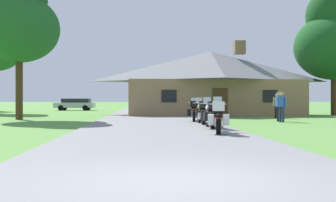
% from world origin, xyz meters
% --- Properties ---
extents(ground_plane, '(500.00, 500.00, 0.00)m').
position_xyz_m(ground_plane, '(0.00, 20.00, 0.00)').
color(ground_plane, '#56893D').
extents(asphalt_driveway, '(6.40, 80.00, 0.06)m').
position_xyz_m(asphalt_driveway, '(0.00, 18.00, 0.03)').
color(asphalt_driveway, slate).
rests_on(asphalt_driveway, ground).
extents(motorcycle_blue_nearest_to_camera, '(0.93, 2.07, 1.30)m').
position_xyz_m(motorcycle_blue_nearest_to_camera, '(2.07, 8.46, 0.61)').
color(motorcycle_blue_nearest_to_camera, black).
rests_on(motorcycle_blue_nearest_to_camera, asphalt_driveway).
extents(motorcycle_white_second_in_row, '(0.72, 2.08, 1.30)m').
position_xyz_m(motorcycle_white_second_in_row, '(2.25, 11.12, 0.61)').
color(motorcycle_white_second_in_row, black).
rests_on(motorcycle_white_second_in_row, asphalt_driveway).
extents(motorcycle_yellow_third_in_row, '(0.66, 2.08, 1.30)m').
position_xyz_m(motorcycle_yellow_third_in_row, '(2.28, 14.11, 0.62)').
color(motorcycle_yellow_third_in_row, black).
rests_on(motorcycle_yellow_third_in_row, asphalt_driveway).
extents(motorcycle_red_farthest_in_row, '(0.87, 2.08, 1.30)m').
position_xyz_m(motorcycle_red_farthest_in_row, '(2.24, 16.86, 0.61)').
color(motorcycle_red_farthest_in_row, black).
rests_on(motorcycle_red_farthest_in_row, asphalt_driveway).
extents(stone_lodge, '(14.15, 8.80, 6.16)m').
position_xyz_m(stone_lodge, '(5.04, 28.18, 2.71)').
color(stone_lodge, '#896B4C').
rests_on(stone_lodge, ground).
extents(bystander_tan_shirt_near_lodge, '(0.55, 0.26, 1.67)m').
position_xyz_m(bystander_tan_shirt_near_lodge, '(8.41, 21.37, 0.93)').
color(bystander_tan_shirt_near_lodge, black).
rests_on(bystander_tan_shirt_near_lodge, ground).
extents(bystander_blue_shirt_beside_signpost, '(0.29, 0.54, 1.69)m').
position_xyz_m(bystander_blue_shirt_beside_signpost, '(7.19, 17.33, 0.95)').
color(bystander_blue_shirt_beside_signpost, black).
rests_on(bystander_blue_shirt_beside_signpost, ground).
extents(bystander_blue_shirt_by_tree, '(0.40, 0.44, 1.69)m').
position_xyz_m(bystander_blue_shirt_by_tree, '(7.06, 16.45, 0.95)').
color(bystander_blue_shirt_by_tree, navy).
rests_on(bystander_blue_shirt_by_tree, ground).
extents(tree_left_near, '(5.00, 5.00, 9.59)m').
position_xyz_m(tree_left_near, '(-8.33, 20.47, 6.29)').
color(tree_left_near, '#422D19').
rests_on(tree_left_near, ground).
extents(tree_right_of_lodge, '(6.35, 6.35, 10.50)m').
position_xyz_m(tree_right_of_lodge, '(14.97, 26.98, 6.34)').
color(tree_right_of_lodge, '#422D19').
rests_on(tree_right_of_lodge, ground).
extents(parked_silver_suv_far_left, '(4.71, 2.14, 1.40)m').
position_xyz_m(parked_silver_suv_far_left, '(-8.61, 43.51, 0.78)').
color(parked_silver_suv_far_left, '#ADAFB7').
rests_on(parked_silver_suv_far_left, ground).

